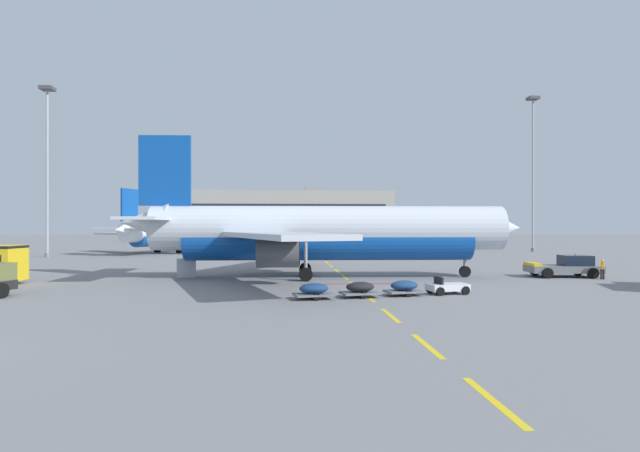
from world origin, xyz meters
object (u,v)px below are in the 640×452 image
at_px(airliner_mid_left, 172,233).
at_px(apron_light_mast_near, 47,151).
at_px(uld_cargo_container, 186,268).
at_px(ground_crew_worker, 602,268).
at_px(pushback_tug, 566,267).
at_px(apron_light_mast_far, 533,156).
at_px(baggage_train, 383,288).
at_px(airliner_foreground, 322,232).

distance_m(airliner_mid_left, apron_light_mast_near, 22.66).
bearing_deg(uld_cargo_container, ground_crew_worker, -7.36).
bearing_deg(pushback_tug, apron_light_mast_near, 150.34).
bearing_deg(uld_cargo_container, apron_light_mast_far, 38.75).
xyz_separation_m(airliner_mid_left, ground_crew_worker, (45.18, -47.35, -2.26)).
distance_m(pushback_tug, apron_light_mast_near, 68.71).
bearing_deg(pushback_tug, apron_light_mast_far, 66.93).
bearing_deg(baggage_train, pushback_tug, 31.81).
relative_size(baggage_train, apron_light_mast_near, 0.48).
height_order(airliner_mid_left, uld_cargo_container, airliner_mid_left).
bearing_deg(apron_light_mast_near, ground_crew_worker, -30.48).
bearing_deg(apron_light_mast_far, apron_light_mast_near, -172.07).
relative_size(airliner_foreground, uld_cargo_container, 18.39).
bearing_deg(apron_light_mast_far, uld_cargo_container, -141.25).
height_order(airliner_foreground, ground_crew_worker, airliner_foreground).
height_order(airliner_mid_left, apron_light_mast_far, apron_light_mast_far).
bearing_deg(airliner_mid_left, apron_light_mast_far, -1.02).
height_order(airliner_foreground, apron_light_mast_near, apron_light_mast_near).
distance_m(baggage_train, apron_light_mast_near, 61.72).
relative_size(airliner_mid_left, apron_light_mast_far, 1.02).
bearing_deg(uld_cargo_container, airliner_foreground, -7.31).
distance_m(pushback_tug, uld_cargo_container, 33.30).
distance_m(pushback_tug, baggage_train, 21.71).
xyz_separation_m(airliner_mid_left, apron_light_mast_far, (61.99, -1.10, 13.37)).
bearing_deg(apron_light_mast_near, pushback_tug, -29.66).
xyz_separation_m(pushback_tug, uld_cargo_container, (-33.22, 2.29, -0.10)).
bearing_deg(ground_crew_worker, airliner_mid_left, 133.66).
bearing_deg(apron_light_mast_near, airliner_foreground, -41.29).
height_order(ground_crew_worker, uld_cargo_container, ground_crew_worker).
distance_m(airliner_mid_left, apron_light_mast_far, 63.42).
bearing_deg(pushback_tug, ground_crew_worker, -49.25).
xyz_separation_m(uld_cargo_container, apron_light_mast_near, (-25.18, 30.97, 14.41)).
distance_m(airliner_mid_left, baggage_train, 61.80).
height_order(airliner_mid_left, baggage_train, airliner_mid_left).
bearing_deg(airliner_foreground, apron_light_mast_far, 47.11).
relative_size(pushback_tug, uld_cargo_container, 3.30).
distance_m(airliner_foreground, airliner_mid_left, 49.41).
height_order(airliner_foreground, apron_light_mast_far, apron_light_mast_far).
bearing_deg(apron_light_mast_far, airliner_foreground, -132.89).
relative_size(airliner_mid_left, ground_crew_worker, 16.21).
bearing_deg(pushback_tug, uld_cargo_container, 176.05).
bearing_deg(airliner_mid_left, airliner_foreground, -63.77).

